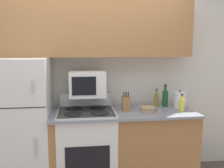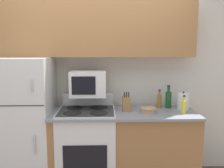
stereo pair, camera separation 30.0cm
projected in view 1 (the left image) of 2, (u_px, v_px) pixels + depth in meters
name	position (u px, v px, depth m)	size (l,w,h in m)	color
wall_back	(93.00, 80.00, 3.40)	(8.00, 0.05, 2.55)	silver
lower_cabinets	(123.00, 147.00, 3.17)	(1.78, 0.66, 0.93)	#9E6B3D
refrigerator	(21.00, 125.00, 2.99)	(0.71, 0.70, 1.60)	silver
upper_cabinets	(93.00, 27.00, 3.12)	(2.49, 0.32, 0.73)	#9E6B3D
stove	(87.00, 147.00, 3.09)	(0.69, 0.64, 1.11)	silver
microwave	(87.00, 84.00, 3.09)	(0.44, 0.38, 0.31)	silver
knife_block	(126.00, 103.00, 3.10)	(0.10, 0.10, 0.24)	#9E6B3D
bowl	(148.00, 109.00, 3.07)	(0.20, 0.20, 0.06)	tan
bottle_cooking_spray	(182.00, 105.00, 3.08)	(0.06, 0.06, 0.22)	gold
bottle_vinegar	(156.00, 100.00, 3.33)	(0.06, 0.06, 0.24)	olive
bottle_wine_green	(165.00, 98.00, 3.33)	(0.08, 0.08, 0.30)	#194C23
kettle	(180.00, 100.00, 3.27)	(0.15, 0.15, 0.23)	white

